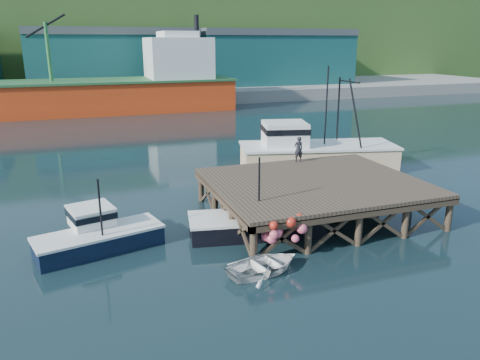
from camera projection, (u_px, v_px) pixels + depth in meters
name	position (u px, v px, depth m)	size (l,w,h in m)	color
ground	(227.00, 226.00, 26.31)	(300.00, 300.00, 0.00)	black
wharf	(317.00, 184.00, 27.36)	(12.00, 10.00, 2.62)	brown
far_quay	(113.00, 90.00, 89.23)	(160.00, 40.00, 2.00)	gray
warehouse_mid	(113.00, 62.00, 83.15)	(28.00, 16.00, 9.00)	#184F4E
warehouse_right	(269.00, 59.00, 92.79)	(30.00, 16.00, 9.00)	#184F4E
cargo_ship	(64.00, 90.00, 65.99)	(55.50, 10.00, 13.75)	red
hillside	(99.00, 37.00, 113.47)	(220.00, 50.00, 22.00)	#2D511E
boat_navy	(97.00, 234.00, 23.29)	(6.51, 4.14, 3.85)	black
boat_black	(255.00, 218.00, 25.31)	(7.51, 6.24, 4.42)	black
trawler	(315.00, 150.00, 37.18)	(12.95, 7.12, 8.21)	beige
dinghy	(264.00, 265.00, 20.94)	(2.54, 3.55, 0.74)	white
dockworker	(298.00, 149.00, 31.54)	(0.63, 0.41, 1.73)	black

